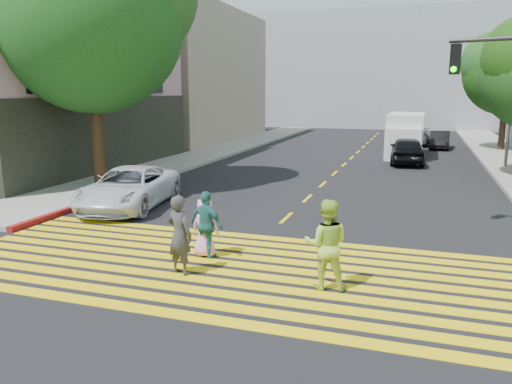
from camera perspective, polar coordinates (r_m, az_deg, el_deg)
The scene contains 20 objects.
ground at distance 10.10m, azimuth -5.45°, elevation -11.06°, with size 120.00×120.00×0.00m, color black.
sidewalk_left at distance 33.13m, azimuth -3.66°, elevation 4.89°, with size 3.00×40.00×0.15m, color gray.
curb_red at distance 18.44m, azimuth -17.71°, elevation -0.92°, with size 0.20×8.00×0.16m, color maroon.
crosswalk at distance 11.20m, azimuth -2.80°, elevation -8.69°, with size 13.40×5.30×0.01m.
lane_line at distance 31.49m, azimuth 11.24°, elevation 4.22°, with size 0.12×34.40×0.01m.
building_left_pink at distance 28.53m, azimuth -26.27°, elevation 11.76°, with size 12.10×14.10×11.00m.
building_left_tan at distance 41.56m, azimuth -10.44°, elevation 12.86°, with size 12.00×16.00×10.00m, color tan.
backdrop_block at distance 56.69m, azimuth 14.84°, elevation 13.27°, with size 30.00×8.00×12.00m, color gray.
tree_left at distance 20.96m, azimuth -18.15°, elevation 19.33°, with size 9.38×9.38×10.27m.
tree_right_far at distance 36.06m, azimuth 27.01°, elevation 12.64°, with size 6.03×5.49×7.93m.
pedestrian_man at distance 10.74m, azimuth -8.71°, elevation -4.88°, with size 0.63×0.41×1.73m, color #373638.
pedestrian_woman at distance 9.94m, azimuth 8.04°, elevation -5.95°, with size 0.88×0.69×1.81m, color #B4DB44.
pedestrian_child at distance 11.84m, azimuth -5.83°, elevation -4.03°, with size 0.69×0.45×1.42m, color #F59DD3.
pedestrian_extra at distance 11.71m, azimuth -5.67°, elevation -3.77°, with size 0.93×0.39×1.59m, color #2D7376.
white_sedan at distance 17.29m, azimuth -14.31°, elevation 0.49°, with size 2.24×4.85×1.35m, color silver.
dark_car_near at distance 28.13m, azimuth 16.87°, elevation 4.60°, with size 1.73×4.31×1.47m, color black.
silver_car at distance 38.72m, azimuth 17.54°, elevation 6.29°, with size 2.02×4.96×1.44m, color gray.
dark_car_parked at distance 36.36m, azimuth 20.26°, elevation 5.62°, with size 1.26×3.62×1.19m, color black.
white_van at distance 31.17m, azimuth 16.68°, elevation 6.11°, with size 2.08×5.41×2.54m.
street_lamp at distance 28.07m, azimuth 27.10°, elevation 12.40°, with size 1.93×0.55×8.56m.
Camera 1 is at (3.81, -8.52, 3.86)m, focal length 35.00 mm.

